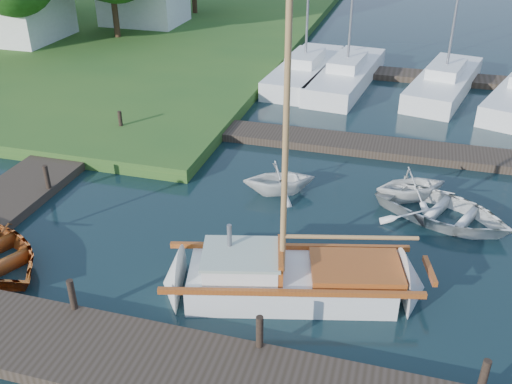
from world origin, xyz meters
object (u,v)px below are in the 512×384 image
(mooring_post_4, at_px, (47,177))
(marina_boat_1, at_px, (347,73))
(mooring_post_1, at_px, (72,294))
(mooring_post_2, at_px, (260,332))
(mooring_post_3, at_px, (484,376))
(tender_d, at_px, (412,182))
(tender_c, at_px, (444,208))
(mooring_post_5, at_px, (120,121))
(sailboat, at_px, (297,281))
(tender_b, at_px, (279,176))
(marina_boat_0, at_px, (305,69))
(marina_boat_2, at_px, (444,81))

(mooring_post_4, xyz_separation_m, marina_boat_1, (7.70, 14.11, -0.13))
(mooring_post_1, relative_size, mooring_post_2, 1.00)
(mooring_post_3, distance_m, tender_d, 8.15)
(marina_boat_1, bearing_deg, tender_c, -152.60)
(mooring_post_5, relative_size, tender_d, 0.34)
(mooring_post_5, xyz_separation_m, tender_c, (12.35, -3.06, -0.27))
(sailboat, height_order, tender_c, sailboat)
(mooring_post_2, relative_size, tender_b, 0.34)
(mooring_post_4, relative_size, marina_boat_0, 0.08)
(mooring_post_3, bearing_deg, marina_boat_0, 111.12)
(mooring_post_1, distance_m, marina_boat_0, 19.34)
(mooring_post_3, height_order, marina_boat_2, marina_boat_2)
(mooring_post_4, bearing_deg, marina_boat_2, 48.88)
(marina_boat_2, bearing_deg, sailboat, -179.41)
(mooring_post_2, height_order, marina_boat_2, marina_boat_2)
(marina_boat_2, bearing_deg, tender_c, -167.58)
(tender_b, bearing_deg, mooring_post_5, 46.44)
(marina_boat_0, bearing_deg, mooring_post_1, -179.95)
(mooring_post_2, bearing_deg, marina_boat_0, 98.69)
(mooring_post_3, bearing_deg, mooring_post_2, 180.00)
(mooring_post_5, distance_m, marina_boat_0, 10.82)
(tender_b, xyz_separation_m, marina_boat_2, (5.24, 11.95, -0.05))
(mooring_post_2, bearing_deg, mooring_post_1, 180.00)
(mooring_post_1, height_order, mooring_post_3, same)
(mooring_post_4, relative_size, marina_boat_1, 0.07)
(mooring_post_3, bearing_deg, mooring_post_1, 180.00)
(sailboat, bearing_deg, marina_boat_2, 63.70)
(marina_boat_2, bearing_deg, mooring_post_2, -178.84)
(tender_b, distance_m, marina_boat_2, 13.05)
(mooring_post_3, height_order, tender_b, tender_b)
(marina_boat_1, bearing_deg, mooring_post_2, -171.12)
(mooring_post_5, bearing_deg, mooring_post_4, -90.00)
(mooring_post_4, relative_size, marina_boat_2, 0.08)
(mooring_post_3, bearing_deg, tender_c, 95.36)
(tender_d, bearing_deg, mooring_post_4, 76.59)
(marina_boat_0, relative_size, marina_boat_2, 0.99)
(mooring_post_5, bearing_deg, tender_c, -13.91)
(mooring_post_2, bearing_deg, tender_b, 100.55)
(mooring_post_1, distance_m, mooring_post_5, 10.77)
(mooring_post_1, bearing_deg, mooring_post_5, 111.80)
(tender_c, distance_m, tender_d, 1.47)
(sailboat, xyz_separation_m, marina_boat_2, (3.59, 16.85, 0.22))
(mooring_post_4, relative_size, tender_b, 0.34)
(tender_c, bearing_deg, mooring_post_5, 99.69)
(mooring_post_4, relative_size, sailboat, 0.08)
(mooring_post_4, bearing_deg, tender_d, 14.74)
(mooring_post_3, distance_m, sailboat, 4.82)
(tender_c, bearing_deg, marina_boat_1, 44.50)
(mooring_post_2, relative_size, marina_boat_0, 0.08)
(mooring_post_2, bearing_deg, mooring_post_3, 0.00)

